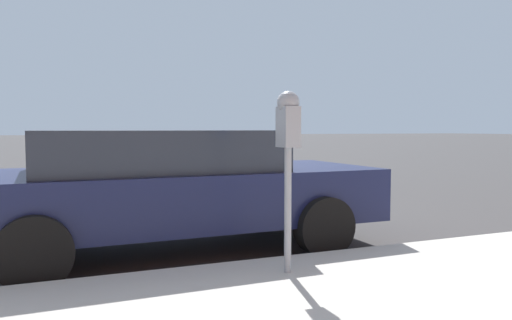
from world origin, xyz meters
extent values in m
plane|color=#3D3A3A|center=(0.00, 0.00, 0.00)|extent=(220.00, 220.00, 0.00)
cylinder|color=gray|center=(-2.70, -0.91, 0.66)|extent=(0.06, 0.06, 1.06)
cube|color=gray|center=(-2.70, -0.91, 1.36)|extent=(0.20, 0.14, 0.34)
sphere|color=gray|center=(-2.70, -0.91, 1.57)|extent=(0.19, 0.19, 0.19)
cube|color=#19389E|center=(-2.60, -0.91, 1.32)|extent=(0.01, 0.11, 0.12)
cube|color=black|center=(-2.60, -0.91, 1.44)|extent=(0.01, 0.10, 0.08)
cube|color=#14193D|center=(-1.04, -0.31, 0.61)|extent=(1.88, 4.54, 0.58)
cube|color=#232833|center=(-1.05, -0.13, 1.12)|extent=(1.63, 2.55, 0.43)
cylinder|color=black|center=(-0.12, -1.69, 0.32)|extent=(0.23, 0.64, 0.64)
cylinder|color=black|center=(-1.92, -1.72, 0.32)|extent=(0.23, 0.64, 0.64)
cylinder|color=black|center=(-0.17, 1.11, 0.32)|extent=(0.23, 0.64, 0.64)
cylinder|color=black|center=(-1.97, 1.07, 0.32)|extent=(0.23, 0.64, 0.64)
camera|label=1|loc=(-6.45, 0.92, 1.35)|focal=35.00mm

